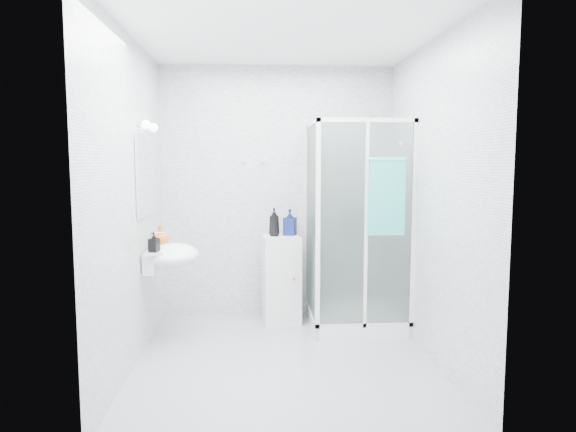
{
  "coord_description": "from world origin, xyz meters",
  "views": [
    {
      "loc": [
        -0.23,
        -4.06,
        1.61
      ],
      "look_at": [
        0.05,
        0.35,
        1.15
      ],
      "focal_mm": 32.0,
      "sensor_mm": 36.0,
      "label": 1
    }
  ],
  "objects": [
    {
      "name": "shower_enclosure",
      "position": [
        0.67,
        0.77,
        0.45
      ],
      "size": [
        0.9,
        0.95,
        2.0
      ],
      "color": "white",
      "rests_on": "ground"
    },
    {
      "name": "soap_dispenser_orange",
      "position": [
        -1.09,
        0.59,
        0.95
      ],
      "size": [
        0.17,
        0.17,
        0.18
      ],
      "primitive_type": "imported",
      "rotation": [
        0.0,
        0.0,
        -0.25
      ],
      "color": "#BE5D16",
      "rests_on": "wall_basin"
    },
    {
      "name": "wall_basin",
      "position": [
        -0.99,
        0.45,
        0.8
      ],
      "size": [
        0.46,
        0.56,
        0.35
      ],
      "color": "white",
      "rests_on": "ground"
    },
    {
      "name": "room",
      "position": [
        0.0,
        0.0,
        1.3
      ],
      "size": [
        2.4,
        2.6,
        2.6
      ],
      "color": "silver",
      "rests_on": "ground"
    },
    {
      "name": "shampoo_bottle_a",
      "position": [
        -0.05,
        1.01,
        1.02
      ],
      "size": [
        0.12,
        0.12,
        0.28
      ],
      "primitive_type": "imported",
      "rotation": [
        0.0,
        0.0,
        -0.09
      ],
      "color": "black",
      "rests_on": "storage_cabinet"
    },
    {
      "name": "mirror",
      "position": [
        -1.19,
        0.45,
        1.5
      ],
      "size": [
        0.02,
        0.6,
        0.7
      ],
      "primitive_type": "cube",
      "color": "white",
      "rests_on": "room"
    },
    {
      "name": "soap_dispenser_black",
      "position": [
        -1.08,
        0.26,
        0.95
      ],
      "size": [
        0.1,
        0.1,
        0.17
      ],
      "primitive_type": "imported",
      "rotation": [
        0.0,
        0.0,
        -0.32
      ],
      "color": "black",
      "rests_on": "wall_basin"
    },
    {
      "name": "hand_towel",
      "position": [
        0.92,
        0.36,
        1.33
      ],
      "size": [
        0.32,
        0.05,
        0.68
      ],
      "color": "#2EAFA0",
      "rests_on": "shower_enclosure"
    },
    {
      "name": "wall_hooks",
      "position": [
        -0.25,
        1.26,
        1.62
      ],
      "size": [
        0.23,
        0.06,
        0.03
      ],
      "color": "silver",
      "rests_on": "room"
    },
    {
      "name": "shampoo_bottle_b",
      "position": [
        0.11,
        1.06,
        1.01
      ],
      "size": [
        0.15,
        0.15,
        0.26
      ],
      "primitive_type": "imported",
      "rotation": [
        0.0,
        0.0,
        -0.32
      ],
      "color": "#0D194E",
      "rests_on": "storage_cabinet"
    },
    {
      "name": "vanity_lights",
      "position": [
        -1.14,
        0.45,
        1.92
      ],
      "size": [
        0.1,
        0.4,
        0.08
      ],
      "color": "silver",
      "rests_on": "room"
    },
    {
      "name": "storage_cabinet",
      "position": [
        0.02,
        1.02,
        0.44
      ],
      "size": [
        0.4,
        0.41,
        0.88
      ],
      "rotation": [
        0.0,
        0.0,
        0.1
      ],
      "color": "silver",
      "rests_on": "ground"
    }
  ]
}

